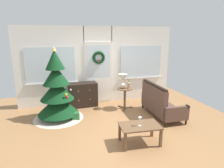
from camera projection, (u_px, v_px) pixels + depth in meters
The scene contains 11 objects.
ground_plane at pixel (116, 128), 4.88m from camera, with size 6.76×6.76×0.00m, color #996B42.
back_wall_with_door at pixel (98, 65), 6.52m from camera, with size 5.20×0.19×2.55m.
christmas_tree at pixel (57, 94), 5.31m from camera, with size 1.37×1.37×1.98m.
dresser_cabinet at pixel (83, 95), 6.31m from camera, with size 0.93×0.49×0.78m.
settee_sofa at pixel (159, 103), 5.54m from camera, with size 0.74×1.52×0.96m.
side_table at pixel (125, 94), 6.08m from camera, with size 0.50×0.48×0.66m.
table_lamp at pixel (123, 79), 5.99m from camera, with size 0.28×0.28×0.44m.
flower_vase at pixel (129, 85), 5.98m from camera, with size 0.11×0.10×0.35m.
coffee_table at pixel (140, 128), 4.11m from camera, with size 0.87×0.57×0.42m.
wine_glass at pixel (140, 120), 4.02m from camera, with size 0.08×0.08×0.20m.
gift_box at pixel (75, 116), 5.36m from camera, with size 0.20×0.18×0.20m, color #266633.
Camera 1 is at (-1.29, -4.28, 2.25)m, focal length 31.29 mm.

